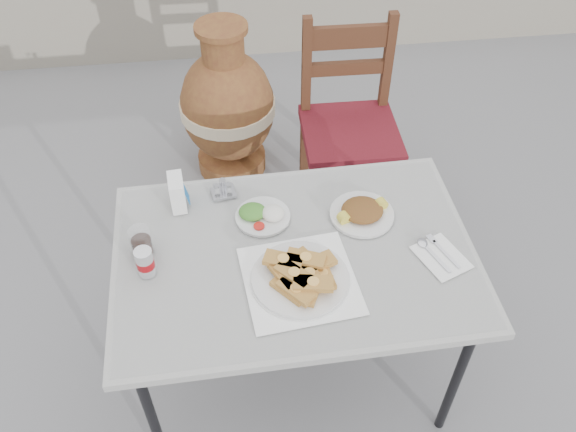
{
  "coord_description": "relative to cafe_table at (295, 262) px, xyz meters",
  "views": [
    {
      "loc": [
        -0.32,
        -1.26,
        2.17
      ],
      "look_at": [
        -0.15,
        0.05,
        0.82
      ],
      "focal_mm": 38.0,
      "sensor_mm": 36.0,
      "label": 1
    }
  ],
  "objects": [
    {
      "name": "ground",
      "position": [
        0.14,
        0.0,
        -0.65
      ],
      "size": [
        80.0,
        80.0,
        0.0
      ],
      "primitive_type": "plane",
      "color": "slate",
      "rests_on": "ground"
    },
    {
      "name": "cafe_table",
      "position": [
        0.0,
        0.0,
        0.0
      ],
      "size": [
        1.17,
        0.81,
        0.7
      ],
      "rotation": [
        0.0,
        0.0,
        0.02
      ],
      "color": "black",
      "rests_on": "ground"
    },
    {
      "name": "pide_plate",
      "position": [
        0.0,
        -0.12,
        0.08
      ],
      "size": [
        0.37,
        0.37,
        0.07
      ],
      "rotation": [
        0.0,
        0.0,
        0.1
      ],
      "color": "white",
      "rests_on": "cafe_table"
    },
    {
      "name": "salad_rice_plate",
      "position": [
        -0.09,
        0.17,
        0.07
      ],
      "size": [
        0.19,
        0.19,
        0.05
      ],
      "color": "silver",
      "rests_on": "cafe_table"
    },
    {
      "name": "salad_chopped_plate",
      "position": [
        0.25,
        0.13,
        0.07
      ],
      "size": [
        0.22,
        0.22,
        0.05
      ],
      "color": "silver",
      "rests_on": "cafe_table"
    },
    {
      "name": "soda_can",
      "position": [
        -0.46,
        -0.03,
        0.1
      ],
      "size": [
        0.06,
        0.06,
        0.1
      ],
      "color": "silver",
      "rests_on": "cafe_table"
    },
    {
      "name": "cola_glass",
      "position": [
        -0.48,
        0.06,
        0.09
      ],
      "size": [
        0.07,
        0.07,
        0.1
      ],
      "color": "white",
      "rests_on": "cafe_table"
    },
    {
      "name": "napkin_holder",
      "position": [
        -0.36,
        0.26,
        0.11
      ],
      "size": [
        0.07,
        0.1,
        0.12
      ],
      "rotation": [
        0.0,
        0.0,
        0.09
      ],
      "color": "white",
      "rests_on": "cafe_table"
    },
    {
      "name": "condiment_caddy",
      "position": [
        -0.21,
        0.3,
        0.07
      ],
      "size": [
        0.09,
        0.08,
        0.06
      ],
      "rotation": [
        0.0,
        0.0,
        0.16
      ],
      "color": "#B9B9C1",
      "rests_on": "cafe_table"
    },
    {
      "name": "cutlery_napkin",
      "position": [
        0.45,
        -0.07,
        0.05
      ],
      "size": [
        0.18,
        0.2,
        0.01
      ],
      "rotation": [
        0.0,
        0.0,
        0.38
      ],
      "color": "white",
      "rests_on": "cafe_table"
    },
    {
      "name": "chair",
      "position": [
        0.37,
        0.9,
        -0.16
      ],
      "size": [
        0.43,
        0.43,
        0.96
      ],
      "rotation": [
        0.0,
        0.0,
        -0.02
      ],
      "color": "#3C2010",
      "rests_on": "ground"
    },
    {
      "name": "terracotta_urn",
      "position": [
        -0.17,
        1.25,
        -0.27
      ],
      "size": [
        0.48,
        0.48,
        0.83
      ],
      "color": "brown",
      "rests_on": "ground"
    }
  ]
}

